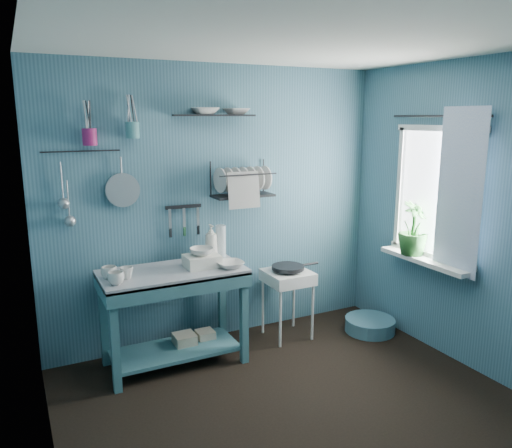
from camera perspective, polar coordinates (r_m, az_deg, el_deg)
name	(u,v)px	position (r m, az deg, el deg)	size (l,w,h in m)	color
floor	(304,415)	(3.76, 5.48, -20.87)	(3.20, 3.20, 0.00)	black
ceiling	(312,38)	(3.19, 6.44, 20.33)	(3.20, 3.20, 0.00)	silver
wall_back	(219,206)	(4.56, -4.22, 2.09)	(3.20, 3.20, 0.00)	#375F71
wall_left	(40,276)	(2.77, -23.41, -5.50)	(3.00, 3.00, 0.00)	#375F71
wall_right	(480,220)	(4.31, 24.20, 0.46)	(3.00, 3.00, 0.00)	#375F71
work_counter	(174,317)	(4.27, -9.34, -10.49)	(1.16, 0.58, 0.82)	#34646D
mug_left	(116,278)	(3.86, -15.71, -5.99)	(0.12, 0.12, 0.10)	silver
mug_mid	(127,273)	(3.97, -14.57, -5.44)	(0.10, 0.10, 0.09)	silver
mug_right	(109,273)	(4.01, -16.43, -5.37)	(0.12, 0.12, 0.10)	silver
wash_tub	(202,261)	(4.17, -6.19, -4.22)	(0.28, 0.22, 0.10)	silver
tub_bowl	(202,252)	(4.15, -6.22, -3.15)	(0.20, 0.20, 0.06)	silver
soap_bottle	(211,241)	(4.40, -5.15, -1.98)	(0.12, 0.12, 0.30)	silver
water_bottle	(221,241)	(4.46, -4.05, -1.91)	(0.09, 0.09, 0.28)	silver
counter_bowl	(230,265)	(4.13, -2.95, -4.65)	(0.22, 0.22, 0.05)	silver
hotplate_stand	(287,304)	(4.75, 3.60, -9.11)	(0.40, 0.40, 0.64)	silver
frying_pan	(288,267)	(4.64, 3.66, -4.97)	(0.30, 0.30, 0.04)	black
knife_strip	(183,207)	(4.41, -8.29, 1.97)	(0.32, 0.02, 0.03)	black
dish_rack	(243,179)	(4.47, -1.52, 5.16)	(0.55, 0.24, 0.32)	black
upper_shelf	(214,115)	(4.37, -4.87, 12.27)	(0.70, 0.18, 0.01)	black
shelf_bowl_left	(205,112)	(4.34, -5.84, 12.65)	(0.23, 0.23, 0.06)	silver
shelf_bowl_right	(236,121)	(4.45, -2.29, 11.71)	(0.22, 0.22, 0.05)	silver
utensil_cup_magenta	(90,137)	(4.12, -18.48, 9.42)	(0.11, 0.11, 0.13)	#931B58
utensil_cup_teal	(132,130)	(4.18, -13.95, 10.37)	(0.11, 0.11, 0.13)	teal
colander	(123,190)	(4.23, -14.99, 3.76)	(0.28, 0.28, 0.03)	#A2A6AA
ladle_outer	(62,181)	(4.16, -21.32, 4.55)	(0.01, 0.01, 0.30)	#A2A6AA
ladle_inner	(68,199)	(4.18, -20.68, 2.64)	(0.01, 0.01, 0.30)	#A2A6AA
hook_rail	(81,151)	(4.17, -19.37, 7.86)	(0.01, 0.01, 0.60)	black
window_glass	(436,193)	(4.57, 19.91, 3.32)	(1.10, 1.10, 0.00)	white
windowsill	(424,260)	(4.63, 18.65, -3.97)	(0.16, 0.95, 0.04)	silver
curtain	(459,193)	(4.31, 22.22, 3.34)	(1.35, 1.35, 0.00)	white
curtain_rod	(438,116)	(4.49, 20.11, 11.51)	(0.02, 0.02, 1.05)	black
potted_plant	(414,228)	(4.66, 17.56, -0.47)	(0.27, 0.27, 0.48)	#265E25
storage_tin_large	(185,346)	(4.46, -8.15, -13.65)	(0.18, 0.18, 0.22)	gray
storage_tin_small	(205,341)	(4.55, -5.82, -13.19)	(0.15, 0.15, 0.20)	gray
floor_basin	(370,325)	(5.06, 12.88, -11.17)	(0.48, 0.48, 0.13)	teal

